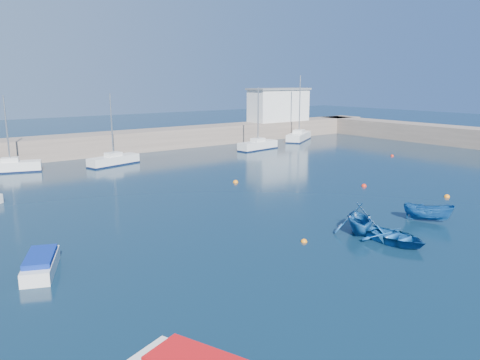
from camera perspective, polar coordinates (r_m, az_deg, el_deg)
ground at (r=25.75m, az=23.81°, el=-9.81°), size 220.00×220.00×0.00m
back_wall at (r=61.49m, az=-16.69°, el=4.24°), size 96.00×4.50×2.60m
right_arm at (r=78.69m, az=19.30°, el=5.68°), size 4.50×32.00×2.60m
harbor_office at (r=76.92m, az=4.73°, el=9.02°), size 10.00×4.00×5.00m
sailboat_5 at (r=52.78m, az=-26.18°, el=1.50°), size 5.99×3.29×7.69m
sailboat_6 at (r=53.18m, az=-15.15°, el=2.36°), size 6.12×3.13×7.78m
sailboat_7 at (r=62.94m, az=2.19°, el=4.28°), size 6.38×2.64×8.22m
sailboat_8 at (r=73.16m, az=7.19°, el=5.32°), size 7.54×5.77×9.86m
motorboat_1 at (r=24.97m, az=-23.11°, el=-9.37°), size 2.67×3.95×0.92m
dinghy_center at (r=28.28m, az=18.32°, el=-6.59°), size 2.85×3.89×0.78m
dinghy_left at (r=29.33m, az=14.33°, el=-4.59°), size 4.60×4.64×1.85m
dinghy_right at (r=33.27m, az=21.97°, el=-3.69°), size 2.63×3.31×1.22m
buoy_0 at (r=27.47m, az=7.80°, el=-7.49°), size 0.38×0.38×0.38m
buoy_1 at (r=42.52m, az=14.87°, el=-0.75°), size 0.46×0.46×0.46m
buoy_2 at (r=40.83m, az=23.90°, el=-1.92°), size 0.46×0.46×0.46m
buoy_3 at (r=42.65m, az=-0.54°, el=-0.30°), size 0.47×0.47×0.47m
buoy_4 at (r=60.46m, az=18.06°, el=2.78°), size 0.40×0.40×0.40m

